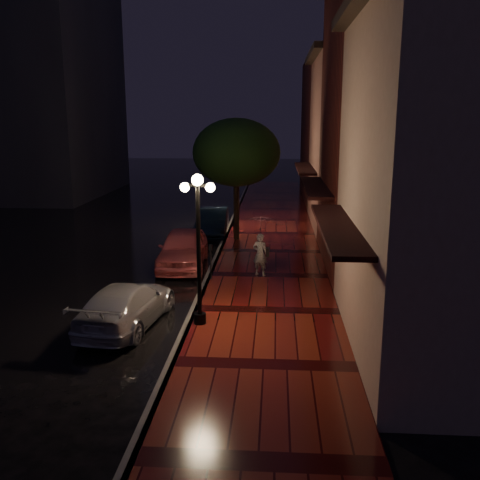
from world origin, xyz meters
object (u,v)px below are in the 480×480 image
at_px(streetlamp_near, 198,241).
at_px(pink_car, 183,248).
at_px(navy_car, 213,222).
at_px(woman_with_umbrella, 260,236).
at_px(parking_meter, 211,258).
at_px(streetlamp_far, 236,182).
at_px(silver_car, 127,305).
at_px(street_tree, 237,155).

relative_size(streetlamp_near, pink_car, 0.95).
xyz_separation_m(navy_car, woman_with_umbrella, (2.70, -7.59, 0.95)).
bearing_deg(parking_meter, streetlamp_near, -70.37).
bearing_deg(streetlamp_near, navy_car, 95.04).
distance_m(streetlamp_near, streetlamp_far, 14.00).
distance_m(silver_car, woman_with_umbrella, 6.24).
distance_m(woman_with_umbrella, parking_meter, 2.03).
bearing_deg(navy_car, parking_meter, -86.04).
height_order(streetlamp_near, streetlamp_far, same).
distance_m(streetlamp_far, woman_with_umbrella, 9.24).
xyz_separation_m(streetlamp_near, woman_with_umbrella, (1.59, 4.94, -0.95)).
relative_size(silver_car, woman_with_umbrella, 1.95).
distance_m(street_tree, pink_car, 6.02).
bearing_deg(pink_car, woman_with_umbrella, -27.92).
distance_m(street_tree, navy_car, 4.10).
relative_size(pink_car, silver_car, 1.02).
height_order(street_tree, pink_car, street_tree).
distance_m(street_tree, woman_with_umbrella, 6.71).
bearing_deg(woman_with_umbrella, streetlamp_near, 94.36).
height_order(street_tree, silver_car, street_tree).
xyz_separation_m(street_tree, pink_car, (-1.85, -4.55, -3.47)).
relative_size(street_tree, pink_car, 1.28).
relative_size(pink_car, navy_car, 1.06).
xyz_separation_m(streetlamp_near, street_tree, (0.26, 10.99, 1.64)).
relative_size(navy_car, parking_meter, 3.26).
bearing_deg(woman_with_umbrella, navy_car, -48.22).
relative_size(streetlamp_near, street_tree, 0.74).
height_order(street_tree, woman_with_umbrella, street_tree).
bearing_deg(pink_car, navy_car, 82.70).
bearing_deg(pink_car, streetlamp_far, 75.38).
xyz_separation_m(streetlamp_far, woman_with_umbrella, (1.59, -9.06, -0.95)).
bearing_deg(street_tree, streetlamp_near, -91.35).
bearing_deg(pink_car, street_tree, 65.14).
bearing_deg(navy_car, street_tree, -50.85).
bearing_deg(navy_car, woman_with_umbrella, -72.76).
xyz_separation_m(streetlamp_far, navy_car, (-1.10, -1.47, -1.90)).
distance_m(streetlamp_far, pink_car, 7.94).
distance_m(streetlamp_near, street_tree, 11.12).
bearing_deg(silver_car, parking_meter, -107.11).
relative_size(silver_car, parking_meter, 3.38).
distance_m(streetlamp_far, street_tree, 3.44).
relative_size(pink_car, woman_with_umbrella, 2.00).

